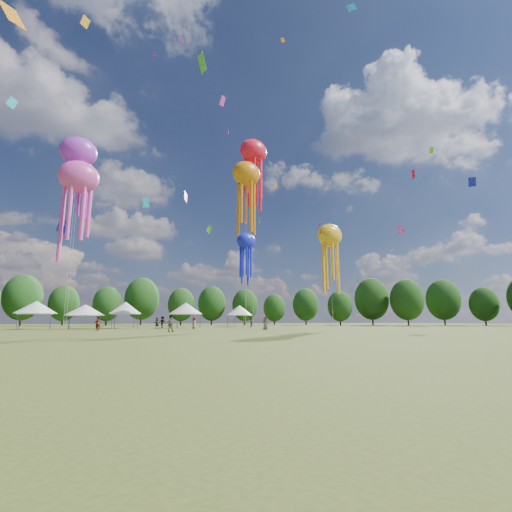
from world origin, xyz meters
name	(u,v)px	position (x,y,z in m)	size (l,w,h in m)	color
ground	(494,351)	(0.00, 0.00, 0.00)	(300.00, 300.00, 0.00)	#384416
spectator_near	(170,324)	(-5.13, 30.66, 0.90)	(0.88, 0.68, 1.80)	gray
spectators_far	(185,323)	(1.89, 48.04, 0.88)	(28.36, 19.21, 1.92)	gray
festival_tents	(136,309)	(-4.62, 53.65, 3.12)	(38.90, 8.27, 4.28)	#47474C
show_kites	(210,188)	(1.79, 38.13, 19.76)	(36.23, 15.99, 32.08)	#E142AE
small_kites	(206,131)	(2.15, 41.40, 30.19)	(77.82, 52.02, 42.88)	#E142AE
treeline	(133,292)	(-3.87, 62.51, 6.54)	(201.57, 95.24, 13.43)	#38281C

